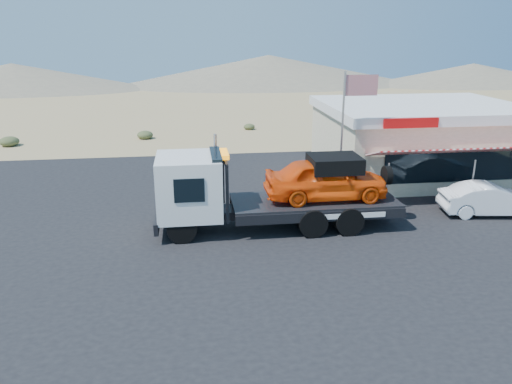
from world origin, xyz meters
TOP-DOWN VIEW (x-y plane):
  - ground at (0.00, 0.00)m, footprint 120.00×120.00m
  - asphalt_lot at (2.00, 3.00)m, footprint 32.00×24.00m
  - tow_truck at (1.14, 2.12)m, footprint 9.61×2.85m
  - white_sedan at (10.78, 2.28)m, footprint 4.31×1.99m
  - jerky_store at (10.50, 8.97)m, footprint 10.40×9.97m
  - flagpole at (4.93, 4.50)m, footprint 1.55×0.10m
  - distant_hills at (-9.77, 55.14)m, footprint 126.00×48.00m

SIDE VIEW (x-z plane):
  - ground at x=0.00m, z-range 0.00..0.00m
  - asphalt_lot at x=2.00m, z-range 0.00..0.02m
  - white_sedan at x=10.78m, z-range 0.02..1.39m
  - tow_truck at x=1.14m, z-range 0.12..3.33m
  - distant_hills at x=-9.77m, z-range -0.21..3.99m
  - jerky_store at x=10.50m, z-range 0.04..3.94m
  - flagpole at x=4.93m, z-range 0.76..6.76m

